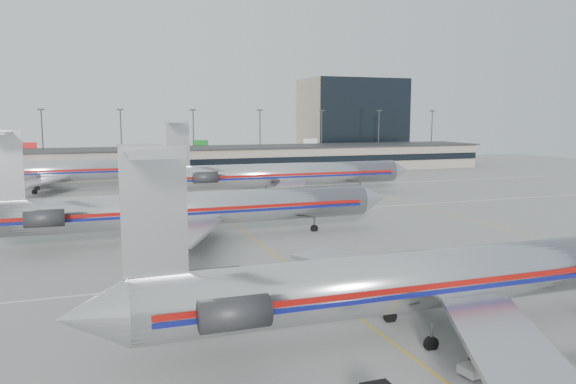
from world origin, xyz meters
name	(u,v)px	position (x,y,z in m)	size (l,w,h in m)	color
ground	(350,312)	(0.00, 0.00, 0.00)	(260.00, 260.00, 0.00)	gray
apron_markings	(299,274)	(0.00, 10.00, 0.01)	(160.00, 0.15, 0.02)	silver
terminal	(166,161)	(0.00, 97.97, 3.16)	(162.00, 17.00, 6.25)	gray
light_mast_row	(158,136)	(0.00, 112.00, 8.58)	(163.60, 0.40, 15.28)	#38383D
distant_building	(352,119)	(62.00, 128.00, 12.50)	(30.00, 20.00, 25.00)	tan
jet_foreground	(438,277)	(3.61, -4.95, 3.48)	(45.84, 26.99, 12.00)	silver
jet_second_row	(187,208)	(-6.93, 26.24, 3.54)	(46.57, 27.42, 12.19)	silver
jet_third_row	(282,174)	(13.98, 55.39, 3.73)	(47.00, 28.91, 12.85)	silver
jet_back_row	(48,171)	(-23.77, 74.73, 3.78)	(47.55, 29.25, 13.00)	silver
belt_loader	(488,363)	(2.73, -10.86, 0.53)	(3.82, 1.61, 1.97)	#A4A4A4
ramp_worker_near	(480,342)	(3.49, -9.27, 0.98)	(0.71, 0.47, 1.95)	#CEE815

